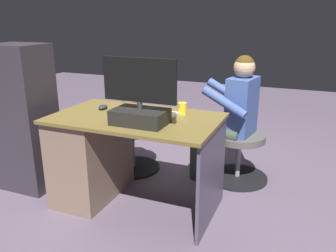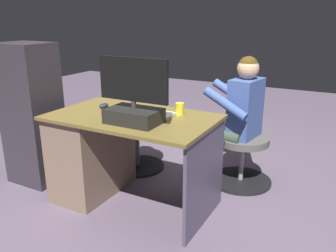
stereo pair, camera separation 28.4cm
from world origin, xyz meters
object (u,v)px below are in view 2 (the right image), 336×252
monitor (134,105)px  person (235,111)px  keyboard (133,112)px  computer_mouse (104,106)px  visitor_chair (242,156)px  desk (101,150)px  teddy_bear (137,109)px  office_chair_teddy (137,143)px  tv_remote (115,112)px  cup (180,109)px

monitor → person: size_ratio=0.47×
keyboard → computer_mouse: 0.31m
keyboard → visitor_chair: size_ratio=0.76×
desk → teddy_bear: (0.03, -0.60, 0.21)m
visitor_chair → desk: bearing=38.0°
office_chair_teddy → teddy_bear: bearing=-90.0°
computer_mouse → tv_remote: 0.22m
visitor_chair → monitor: bearing=59.5°
monitor → desk: bearing=-18.5°
teddy_bear → desk: bearing=92.8°
keyboard → computer_mouse: bearing=-4.6°
monitor → person: 1.03m
teddy_bear → monitor: bearing=122.1°
computer_mouse → visitor_chair: 1.30m
desk → office_chair_teddy: bearing=-87.1°
desk → visitor_chair: 1.25m
desk → teddy_bear: teddy_bear is taller
computer_mouse → tv_remote: size_ratio=0.64×
monitor → teddy_bear: 0.93m
monitor → tv_remote: bearing=-27.0°
keyboard → computer_mouse: (0.31, -0.02, 0.01)m
keyboard → teddy_bear: size_ratio=1.19×
desk → monitor: 0.67m
office_chair_teddy → desk: bearing=92.9°
computer_mouse → visitor_chair: computer_mouse is taller
tv_remote → office_chair_teddy: (0.21, -0.60, -0.49)m
office_chair_teddy → person: (-0.92, -0.16, 0.41)m
computer_mouse → visitor_chair: (-0.99, -0.68, -0.50)m
monitor → office_chair_teddy: 1.07m
desk → keyboard: 0.46m
tv_remote → office_chair_teddy: bearing=-59.6°
person → keyboard: bearing=48.8°
computer_mouse → office_chair_teddy: bearing=-88.3°
monitor → cup: monitor is taller
computer_mouse → cup: size_ratio=1.06×
computer_mouse → tv_remote: bearing=152.1°
computer_mouse → teddy_bear: (0.02, -0.51, -0.16)m
keyboard → person: 0.92m
desk → monitor: size_ratio=2.33×
office_chair_teddy → visitor_chair: (-1.01, -0.18, -0.00)m
tv_remote → office_chair_teddy: 0.80m
tv_remote → person: 1.05m
monitor → keyboard: 0.29m
desk → person: person is taller
office_chair_teddy → teddy_bear: size_ratio=1.48×
cup → office_chair_teddy: bearing=-30.8°
computer_mouse → person: 1.13m
cup → person: person is taller
teddy_bear → person: 0.94m
person → office_chair_teddy: bearing=9.9°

